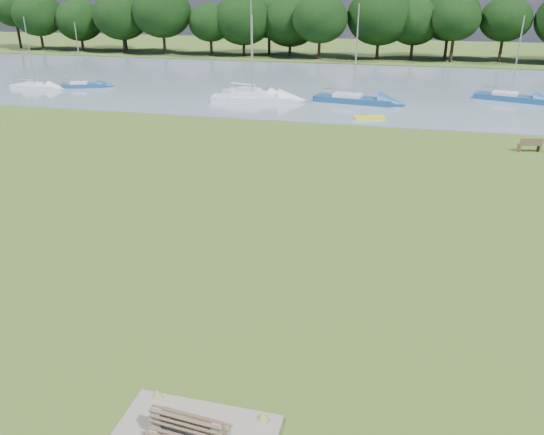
% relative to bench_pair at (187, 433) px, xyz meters
% --- Properties ---
extents(ground, '(220.00, 220.00, 0.00)m').
position_rel_bench_pair_xyz_m(ground, '(0.00, 14.00, -0.53)').
color(ground, olive).
extents(river, '(220.00, 40.00, 0.10)m').
position_rel_bench_pair_xyz_m(river, '(0.00, 56.00, -0.53)').
color(river, slate).
rests_on(river, ground).
extents(far_bank, '(220.00, 20.00, 0.40)m').
position_rel_bench_pair_xyz_m(far_bank, '(0.00, 86.00, -0.53)').
color(far_bank, '#4C6626').
rests_on(far_bank, ground).
extents(bench_pair, '(2.04, 1.30, 1.05)m').
position_rel_bench_pair_xyz_m(bench_pair, '(0.00, 0.00, 0.00)').
color(bench_pair, gray).
rests_on(bench_pair, concrete_pad).
extents(riverbank_bench, '(1.68, 0.83, 1.00)m').
position_rel_bench_pair_xyz_m(riverbank_bench, '(13.37, 31.01, -0.03)').
color(riverbank_bench, brown).
rests_on(riverbank_bench, ground).
extents(kayak, '(2.73, 1.52, 0.27)m').
position_rel_bench_pair_xyz_m(kayak, '(1.47, 38.61, -0.34)').
color(kayak, yellow).
rests_on(kayak, river).
extents(tree_line, '(125.05, 9.66, 11.69)m').
position_rel_bench_pair_xyz_m(tree_line, '(-9.41, 82.00, 6.41)').
color(tree_line, black).
rests_on(tree_line, far_bank).
extents(sailboat_0, '(5.86, 1.78, 7.90)m').
position_rel_bench_pair_xyz_m(sailboat_0, '(-37.73, 45.02, -0.05)').
color(sailboat_0, silver).
rests_on(sailboat_0, river).
extents(sailboat_1, '(8.26, 3.49, 9.45)m').
position_rel_bench_pair_xyz_m(sailboat_1, '(-0.84, 45.71, 0.04)').
color(sailboat_1, navy).
rests_on(sailboat_1, river).
extents(sailboat_2, '(5.66, 3.48, 7.28)m').
position_rel_bench_pair_xyz_m(sailboat_2, '(-32.87, 47.20, -0.07)').
color(sailboat_2, navy).
rests_on(sailboat_2, river).
extents(sailboat_4, '(7.10, 3.63, 8.32)m').
position_rel_bench_pair_xyz_m(sailboat_4, '(-11.75, 46.56, 0.04)').
color(sailboat_4, silver).
rests_on(sailboat_4, river).
extents(sailboat_6, '(7.19, 4.06, 8.32)m').
position_rel_bench_pair_xyz_m(sailboat_6, '(14.90, 50.85, 0.02)').
color(sailboat_6, navy).
rests_on(sailboat_6, river).
extents(sailboat_7, '(8.66, 3.81, 10.86)m').
position_rel_bench_pair_xyz_m(sailboat_7, '(-11.07, 43.83, 0.04)').
color(sailboat_7, silver).
rests_on(sailboat_7, river).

